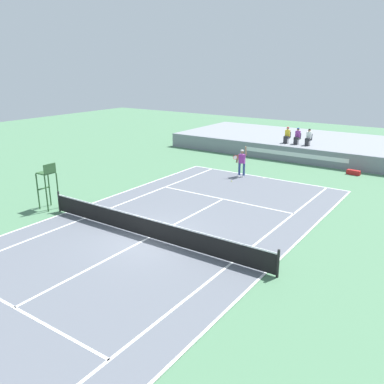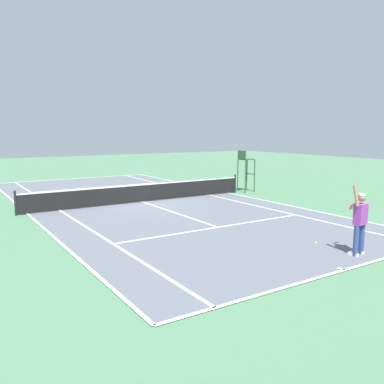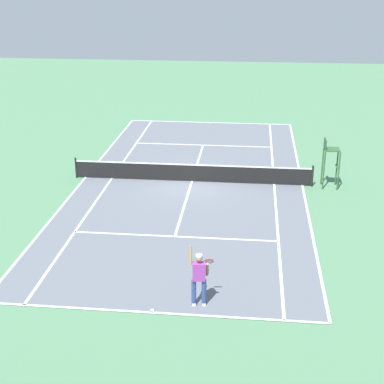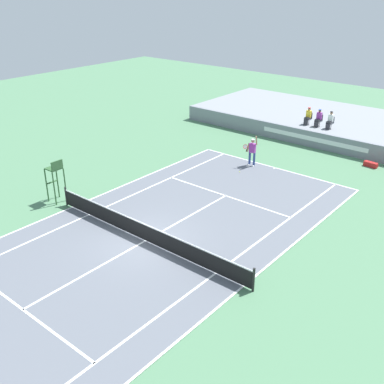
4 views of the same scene
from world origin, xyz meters
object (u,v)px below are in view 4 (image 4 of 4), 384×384
(spectator_seated_0, at_px, (308,116))
(umpire_chair, at_px, (55,175))
(tennis_ball, at_px, (240,172))
(equipment_bag, at_px, (371,164))
(spectator_seated_2, at_px, (330,121))
(spectator_seated_1, at_px, (319,118))
(tennis_player, at_px, (252,151))

(spectator_seated_0, height_order, umpire_chair, spectator_seated_0)
(tennis_ball, xyz_separation_m, equipment_bag, (6.02, 6.24, 0.13))
(spectator_seated_0, bearing_deg, spectator_seated_2, 0.00)
(equipment_bag, bearing_deg, spectator_seated_1, 154.12)
(spectator_seated_0, xyz_separation_m, tennis_player, (-0.22, -7.22, -0.80))
(tennis_ball, bearing_deg, spectator_seated_2, 77.63)
(spectator_seated_2, bearing_deg, spectator_seated_1, 180.00)
(spectator_seated_0, xyz_separation_m, spectator_seated_1, (0.84, 0.00, 0.00))
(tennis_ball, distance_m, umpire_chair, 11.26)
(spectator_seated_1, distance_m, tennis_ball, 8.91)
(umpire_chair, bearing_deg, equipment_bag, 54.71)
(tennis_player, xyz_separation_m, equipment_bag, (6.09, 4.78, -0.83))
(spectator_seated_0, xyz_separation_m, tennis_ball, (-0.16, -8.67, -1.77))
(spectator_seated_0, xyz_separation_m, spectator_seated_2, (1.74, 0.00, 0.00))
(spectator_seated_2, relative_size, tennis_ball, 18.60)
(equipment_bag, bearing_deg, tennis_ball, -134.00)
(tennis_player, bearing_deg, equipment_bag, 38.14)
(spectator_seated_2, bearing_deg, equipment_bag, -30.58)
(spectator_seated_1, distance_m, tennis_player, 7.34)
(umpire_chair, relative_size, equipment_bag, 2.64)
(spectator_seated_1, bearing_deg, umpire_chair, -108.91)
(spectator_seated_0, relative_size, spectator_seated_1, 1.00)
(tennis_player, height_order, tennis_ball, tennis_player)
(tennis_ball, height_order, equipment_bag, equipment_bag)
(spectator_seated_0, distance_m, spectator_seated_1, 0.84)
(tennis_player, height_order, equipment_bag, tennis_player)
(spectator_seated_0, relative_size, tennis_ball, 18.60)
(spectator_seated_1, distance_m, umpire_chair, 19.54)
(spectator_seated_1, bearing_deg, equipment_bag, -25.88)
(spectator_seated_0, height_order, spectator_seated_1, same)
(spectator_seated_1, xyz_separation_m, umpire_chair, (-6.33, -18.48, -0.24))
(spectator_seated_2, height_order, umpire_chair, spectator_seated_2)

